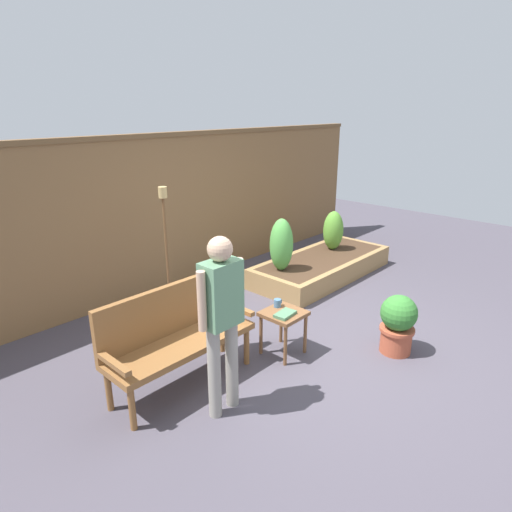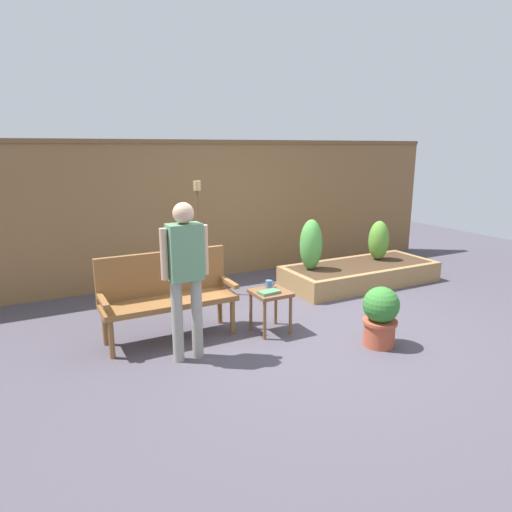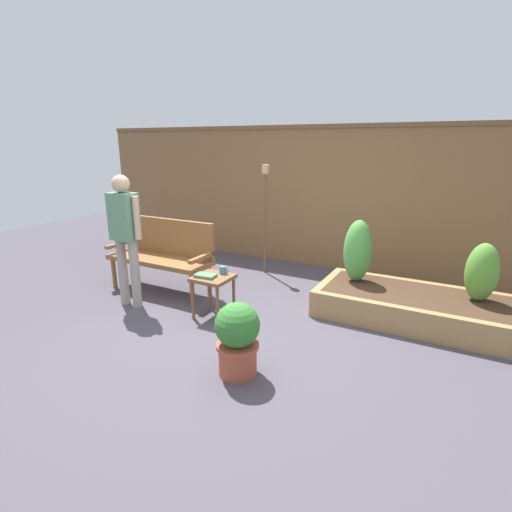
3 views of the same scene
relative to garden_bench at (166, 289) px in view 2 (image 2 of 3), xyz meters
name	(u,v)px [view 2 (image 2 of 3)]	position (x,y,z in m)	size (l,w,h in m)	color
ground_plane	(307,331)	(1.46, -0.60, -0.54)	(14.00, 14.00, 0.00)	#47424C
fence_back	(217,209)	(1.46, 2.00, 0.55)	(8.40, 0.14, 2.16)	brown
garden_bench	(166,289)	(0.00, 0.00, 0.00)	(1.44, 0.48, 0.94)	brown
side_table	(271,298)	(1.07, -0.42, -0.15)	(0.40, 0.40, 0.48)	brown
cup_on_table	(269,284)	(1.12, -0.29, -0.02)	(0.11, 0.08, 0.09)	teal
book_on_table	(269,292)	(1.01, -0.48, -0.05)	(0.23, 0.14, 0.03)	#4C7A56
potted_boxwood	(380,315)	(1.91, -1.28, -0.20)	(0.38, 0.38, 0.64)	#A84C33
raised_planter_bed	(360,274)	(3.22, 0.59, -0.39)	(2.40, 1.00, 0.30)	#997547
shrub_near_bench	(311,245)	(2.37, 0.70, 0.13)	(0.33, 0.33, 0.74)	brown
shrub_far_corner	(379,240)	(3.67, 0.70, 0.07)	(0.32, 0.32, 0.62)	brown
tiki_torch	(198,217)	(0.86, 1.26, 0.56)	(0.10, 0.10, 1.60)	brown
person_by_bench	(185,268)	(0.01, -0.63, 0.39)	(0.47, 0.20, 1.56)	gray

